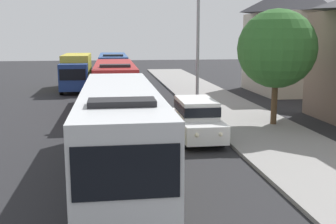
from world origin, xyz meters
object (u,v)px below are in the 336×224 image
at_px(bus_middle, 113,69).
at_px(box_truck_oncoming, 77,71).
at_px(roadside_tree, 277,49).
at_px(bus_second_in_line, 115,84).
at_px(white_suv, 196,117).
at_px(bus_lead, 120,127).
at_px(streetlamp_mid, 198,25).

relative_size(bus_middle, box_truck_oncoming, 1.29).
relative_size(box_truck_oncoming, roadside_tree, 1.36).
relative_size(bus_second_in_line, white_suv, 2.11).
bearing_deg(box_truck_oncoming, bus_second_in_line, -73.18).
height_order(bus_lead, box_truck_oncoming, bus_lead).
height_order(bus_second_in_line, bus_middle, same).
xyz_separation_m(white_suv, roadside_tree, (4.68, 2.01, 3.12)).
bearing_deg(white_suv, bus_lead, -128.91).
bearing_deg(bus_second_in_line, roadside_tree, -37.21).
distance_m(bus_lead, streetlamp_mid, 14.01).
relative_size(bus_lead, bus_second_in_line, 1.09).
bearing_deg(white_suv, box_truck_oncoming, 109.94).
height_order(streetlamp_mid, roadside_tree, streetlamp_mid).
height_order(bus_lead, bus_second_in_line, same).
xyz_separation_m(bus_middle, streetlamp_mid, (5.40, -13.37, 3.82)).
relative_size(bus_middle, white_suv, 2.12).
distance_m(bus_second_in_line, box_truck_oncoming, 11.41).
bearing_deg(bus_lead, box_truck_oncoming, 97.87).
distance_m(bus_second_in_line, white_suv, 9.18).
bearing_deg(roadside_tree, streetlamp_mid, 117.36).
distance_m(white_suv, streetlamp_mid, 9.12).
xyz_separation_m(bus_lead, box_truck_oncoming, (-3.30, 23.88, 0.02)).
bearing_deg(bus_middle, bus_second_in_line, -90.00).
relative_size(bus_lead, streetlamp_mid, 1.31).
bearing_deg(roadside_tree, bus_lead, -141.78).
bearing_deg(streetlamp_mid, bus_lead, -113.61).
height_order(bus_second_in_line, streetlamp_mid, streetlamp_mid).
bearing_deg(bus_middle, roadside_tree, -66.35).
bearing_deg(bus_second_in_line, box_truck_oncoming, 106.82).
height_order(bus_lead, roadside_tree, roadside_tree).
relative_size(bus_second_in_line, box_truck_oncoming, 1.28).
distance_m(bus_lead, roadside_tree, 10.94).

